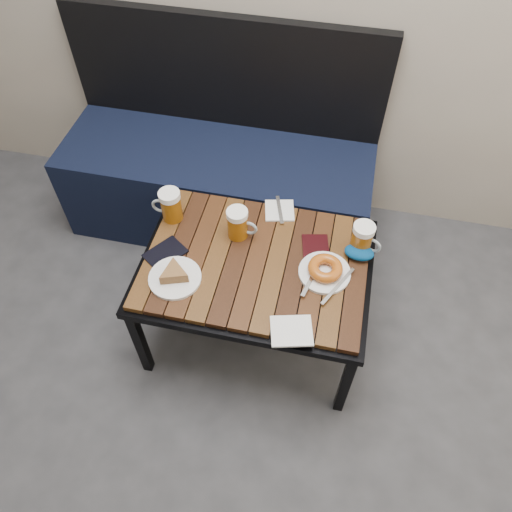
% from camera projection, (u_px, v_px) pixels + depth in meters
% --- Properties ---
extents(bench, '(1.40, 0.50, 0.95)m').
position_uv_depth(bench, '(219.00, 178.00, 2.36)').
color(bench, black).
rests_on(bench, ground).
extents(cafe_table, '(0.84, 0.62, 0.47)m').
position_uv_depth(cafe_table, '(256.00, 268.00, 1.84)').
color(cafe_table, black).
rests_on(cafe_table, ground).
extents(beer_mug_left, '(0.12, 0.08, 0.13)m').
position_uv_depth(beer_mug_left, '(170.00, 205.00, 1.89)').
color(beer_mug_left, '#8C4C0B').
rests_on(beer_mug_left, cafe_table).
extents(beer_mug_centre, '(0.12, 0.08, 0.13)m').
position_uv_depth(beer_mug_centre, '(238.00, 223.00, 1.83)').
color(beer_mug_centre, '#8C4C0B').
rests_on(beer_mug_centre, cafe_table).
extents(beer_mug_right, '(0.12, 0.10, 0.13)m').
position_uv_depth(beer_mug_right, '(363.00, 239.00, 1.79)').
color(beer_mug_right, '#8C4C0B').
rests_on(beer_mug_right, cafe_table).
extents(plate_pie, '(0.19, 0.19, 0.05)m').
position_uv_depth(plate_pie, '(174.00, 275.00, 1.74)').
color(plate_pie, white).
rests_on(plate_pie, cafe_table).
extents(plate_bagel, '(0.20, 0.23, 0.05)m').
position_uv_depth(plate_bagel, '(325.00, 270.00, 1.75)').
color(plate_bagel, white).
rests_on(plate_bagel, cafe_table).
extents(napkin_left, '(0.13, 0.15, 0.01)m').
position_uv_depth(napkin_left, '(280.00, 210.00, 1.95)').
color(napkin_left, white).
rests_on(napkin_left, cafe_table).
extents(napkin_right, '(0.16, 0.14, 0.01)m').
position_uv_depth(napkin_right, '(292.00, 331.00, 1.62)').
color(napkin_right, white).
rests_on(napkin_right, cafe_table).
extents(passport_navy, '(0.16, 0.17, 0.01)m').
position_uv_depth(passport_navy, '(165.00, 253.00, 1.82)').
color(passport_navy, black).
rests_on(passport_navy, cafe_table).
extents(passport_burgundy, '(0.12, 0.15, 0.01)m').
position_uv_depth(passport_burgundy, '(316.00, 249.00, 1.84)').
color(passport_burgundy, black).
rests_on(passport_burgundy, cafe_table).
extents(knit_pouch, '(0.11, 0.08, 0.05)m').
position_uv_depth(knit_pouch, '(359.00, 252.00, 1.80)').
color(knit_pouch, navy).
rests_on(knit_pouch, cafe_table).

